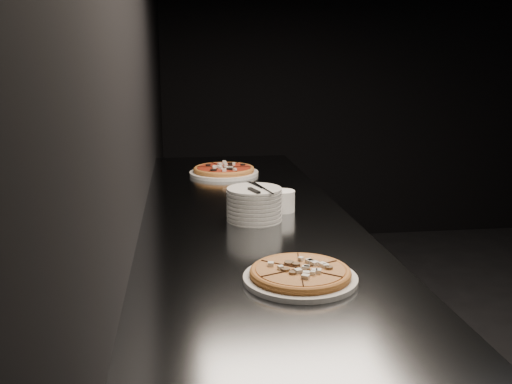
{
  "coord_description": "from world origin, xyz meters",
  "views": [
    {
      "loc": [
        -2.36,
        -2.01,
        1.48
      ],
      "look_at": [
        -2.08,
        0.07,
        0.98
      ],
      "focal_mm": 40.0,
      "sensor_mm": 36.0,
      "label": 1
    }
  ],
  "objects": [
    {
      "name": "counter",
      "position": [
        -2.13,
        0.0,
        0.46
      ],
      "size": [
        0.74,
        2.44,
        0.92
      ],
      "color": "slate",
      "rests_on": "floor"
    },
    {
      "name": "plate_stack",
      "position": [
        -2.11,
        -0.1,
        0.98
      ],
      "size": [
        0.19,
        0.19,
        0.11
      ],
      "color": "silver",
      "rests_on": "counter"
    },
    {
      "name": "pizza_tomato",
      "position": [
        -2.15,
        0.7,
        0.94
      ],
      "size": [
        0.33,
        0.33,
        0.04
      ],
      "rotation": [
        0.0,
        0.0,
        -0.12
      ],
      "color": "silver",
      "rests_on": "counter"
    },
    {
      "name": "cutlery",
      "position": [
        -2.1,
        -0.12,
        1.04
      ],
      "size": [
        0.06,
        0.2,
        0.01
      ],
      "rotation": [
        0.0,
        0.0,
        0.31
      ],
      "color": "silver",
      "rests_on": "plate_stack"
    },
    {
      "name": "wall_left",
      "position": [
        -2.5,
        0.0,
        1.4
      ],
      "size": [
        0.02,
        5.0,
        2.8
      ],
      "primitive_type": "cube",
      "color": "black",
      "rests_on": "floor"
    },
    {
      "name": "wall_back",
      "position": [
        0.0,
        2.5,
        1.4
      ],
      "size": [
        5.0,
        0.02,
        2.8
      ],
      "primitive_type": "cube",
      "color": "black",
      "rests_on": "floor"
    },
    {
      "name": "pizza_mushroom",
      "position": [
        -2.07,
        -0.68,
        0.94
      ],
      "size": [
        0.34,
        0.34,
        0.03
      ],
      "rotation": [
        0.0,
        0.0,
        0.38
      ],
      "color": "silver",
      "rests_on": "counter"
    },
    {
      "name": "ramekin",
      "position": [
        -1.99,
        -0.0,
        0.96
      ],
      "size": [
        0.09,
        0.09,
        0.08
      ],
      "color": "white",
      "rests_on": "counter"
    }
  ]
}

